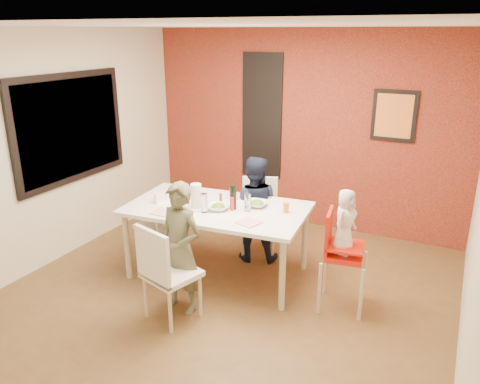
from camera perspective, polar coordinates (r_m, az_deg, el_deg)
The scene contains 34 objects.
ground at distance 5.12m, azimuth -1.53°, elevation -12.19°, with size 4.50×4.50×0.00m, color brown.
ceiling at distance 4.37m, azimuth -1.86°, elevation 19.66°, with size 4.50×4.50×0.02m, color white.
wall_back at distance 6.58m, azimuth 7.64°, elevation 7.46°, with size 4.50×0.02×2.70m, color beige.
wall_front at distance 2.92m, azimuth -23.14°, elevation -9.11°, with size 4.50×0.02×2.70m, color beige.
wall_left at distance 5.93m, azimuth -21.33°, elevation 5.05°, with size 0.02×4.50×2.70m, color beige.
brick_accent_wall at distance 6.56m, azimuth 7.58°, elevation 7.43°, with size 4.50×0.02×2.70m, color maroon.
picture_window_frame at distance 6.00m, azimuth -19.97°, elevation 7.33°, with size 0.05×1.70×1.30m, color black.
picture_window_pane at distance 5.99m, azimuth -19.87°, elevation 7.32°, with size 0.02×1.55×1.15m, color black.
glassblock_strip at distance 6.73m, azimuth 2.71°, elevation 9.17°, with size 0.55×0.03×1.70m, color #B3BCC3.
glassblock_surround at distance 6.73m, azimuth 2.69°, elevation 9.17°, with size 0.60×0.03×1.76m, color black.
art_print_frame at distance 6.21m, azimuth 18.27°, elevation 8.82°, with size 0.54×0.03×0.64m, color black.
art_print_canvas at distance 6.19m, azimuth 18.25°, elevation 8.80°, with size 0.44×0.01×0.54m, color orange.
dining_table at distance 5.18m, azimuth -2.82°, elevation -2.56°, with size 2.06×1.27×0.82m.
chair_near at distance 4.47m, azimuth -9.25°, elevation -9.30°, with size 0.56×0.56×0.98m.
chair_far at distance 5.83m, azimuth 2.36°, elevation -2.36°, with size 0.56×0.56×0.94m.
chair_left at distance 5.65m, azimuth -9.37°, elevation -3.40°, with size 0.49×0.49×0.93m.
high_chair at distance 4.72m, azimuth 12.06°, elevation -7.02°, with size 0.49×0.49×1.02m.
child_near at distance 4.58m, azimuth -7.30°, elevation -6.85°, with size 0.48×0.32×1.32m, color #505039.
child_far at distance 5.57m, azimuth 1.66°, elevation -2.09°, with size 0.63×0.49×1.29m, color black.
toddler at distance 4.59m, azimuth 12.68°, elevation -3.54°, with size 0.32×0.21×0.65m, color silver.
plate_near_left at distance 5.05m, azimuth -9.45°, elevation -2.42°, with size 0.21×0.21×0.01m, color white.
plate_far_mid at distance 5.47m, azimuth -0.60°, elevation -0.46°, with size 0.21×0.21×0.01m, color white.
plate_near_right at distance 4.72m, azimuth 1.10°, elevation -3.72°, with size 0.21×0.21×0.01m, color white.
plate_far_left at distance 5.65m, azimuth -6.61°, elevation 0.04°, with size 0.21×0.21×0.01m, color white.
salad_bowl_a at distance 5.06m, azimuth -2.68°, elevation -1.89°, with size 0.23×0.23×0.06m, color white.
salad_bowl_b at distance 5.15m, azimuth 2.06°, elevation -1.47°, with size 0.23×0.23×0.06m, color silver.
wine_bottle at distance 5.04m, azimuth -0.85°, elevation -0.64°, with size 0.07×0.07×0.27m, color black.
wine_glass_a at distance 4.98m, azimuth -4.40°, elevation -1.34°, with size 0.07×0.07×0.21m, color silver.
wine_glass_b at distance 5.00m, azimuth 0.92°, elevation -1.29°, with size 0.07×0.07×0.19m, color silver.
paper_towel_roll at distance 5.11m, azimuth -5.37°, elevation -0.47°, with size 0.12×0.12×0.27m, color silver.
condiment_red at distance 5.02m, azimuth -0.96°, elevation -1.46°, with size 0.04×0.04×0.15m, color red.
condiment_green at distance 5.12m, azimuth -0.81°, elevation -1.07°, with size 0.04×0.04×0.15m, color #2F7025.
condiment_brown at distance 5.19m, azimuth -2.37°, elevation -0.85°, with size 0.03×0.03×0.13m, color brown.
sippy_cup at distance 4.99m, azimuth 5.62°, elevation -1.93°, with size 0.06×0.06×0.11m, color orange.
Camera 1 is at (2.06, -3.86, 2.65)m, focal length 35.00 mm.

